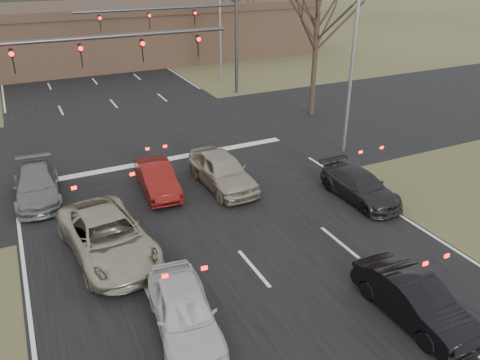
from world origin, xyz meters
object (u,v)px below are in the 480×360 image
object	(u,v)px
building	(99,34)
car_black_hatch	(414,299)
mast_arm_far	(199,25)
streetlight_right_near	(351,43)
streetlight_right_far	(218,8)
car_silver_ahead	(222,170)
car_grey_ahead	(37,185)
car_charcoal_sedan	(360,186)
car_white_sedan	(184,311)
car_silver_suv	(108,237)
car_red_ahead	(157,178)
mast_arm_near	(31,70)

from	to	relation	value
building	car_black_hatch	world-z (taller)	building
mast_arm_far	car_black_hatch	xyz separation A→B (m)	(-3.18, -24.01, -4.37)
building	streetlight_right_near	bearing A→B (deg)	-76.31
streetlight_right_far	car_silver_ahead	size ratio (longest dim) A/B	2.22
car_black_hatch	car_grey_ahead	xyz separation A→B (m)	(-8.92, 12.41, -0.01)
car_charcoal_sedan	streetlight_right_near	bearing A→B (deg)	61.02
car_white_sedan	car_charcoal_sedan	xyz separation A→B (m)	(9.31, 4.04, -0.08)
car_white_sedan	car_grey_ahead	bearing A→B (deg)	113.34
mast_arm_far	streetlight_right_near	world-z (taller)	streetlight_right_near
mast_arm_far	car_silver_ahead	world-z (taller)	mast_arm_far
car_silver_ahead	streetlight_right_far	bearing A→B (deg)	65.12
building	car_grey_ahead	xyz separation A→B (m)	(-7.92, -26.60, -2.03)
building	car_white_sedan	distance (m)	37.04
car_black_hatch	building	bearing A→B (deg)	90.99
streetlight_right_near	car_charcoal_sedan	bearing A→B (deg)	-118.63
car_silver_suv	car_charcoal_sedan	size ratio (longest dim) A/B	1.29
mast_arm_far	car_grey_ahead	distance (m)	17.33
building	car_black_hatch	size ratio (longest dim) A/B	10.86
car_white_sedan	car_grey_ahead	xyz separation A→B (m)	(-2.92, 10.04, -0.04)
streetlight_right_far	car_silver_suv	xyz separation A→B (m)	(-13.42, -21.10, -4.85)
mast_arm_far	car_white_sedan	distance (m)	23.91
streetlight_right_far	car_white_sedan	xyz separation A→B (m)	(-12.32, -25.64, -4.91)
mast_arm_far	car_black_hatch	size ratio (longest dim) A/B	2.85
car_charcoal_sedan	car_red_ahead	xyz separation A→B (m)	(-7.49, 4.43, 0.03)
building	mast_arm_far	size ratio (longest dim) A/B	3.81
streetlight_right_near	car_grey_ahead	size ratio (longest dim) A/B	2.28
mast_arm_near	car_white_sedan	size ratio (longest dim) A/B	3.05
car_black_hatch	car_charcoal_sedan	distance (m)	7.21
car_charcoal_sedan	car_silver_suv	bearing A→B (deg)	176.90
car_white_sedan	mast_arm_far	bearing A→B (deg)	74.12
car_red_ahead	streetlight_right_far	bearing A→B (deg)	62.39
car_charcoal_sedan	streetlight_right_far	bearing A→B (deg)	81.72
building	streetlight_right_far	world-z (taller)	streetlight_right_far
mast_arm_near	streetlight_right_far	world-z (taller)	streetlight_right_far
streetlight_right_near	car_silver_ahead	bearing A→B (deg)	-172.61
streetlight_right_near	streetlight_right_far	bearing A→B (deg)	88.32
streetlight_right_far	car_grey_ahead	bearing A→B (deg)	-134.34
car_grey_ahead	car_charcoal_sedan	bearing A→B (deg)	-23.36
car_white_sedan	streetlight_right_near	bearing A→B (deg)	43.29
mast_arm_near	car_red_ahead	size ratio (longest dim) A/B	3.16
car_charcoal_sedan	car_grey_ahead	bearing A→B (deg)	153.53
car_white_sedan	car_red_ahead	distance (m)	8.67
car_black_hatch	car_charcoal_sedan	xyz separation A→B (m)	(3.31, 6.40, -0.05)
car_black_hatch	car_grey_ahead	size ratio (longest dim) A/B	0.89
mast_arm_far	streetlight_right_far	bearing A→B (deg)	51.89
car_black_hatch	car_silver_ahead	xyz separation A→B (m)	(-1.42, 10.07, 0.12)
car_silver_suv	building	bearing A→B (deg)	73.02
streetlight_right_far	car_silver_suv	distance (m)	25.47
streetlight_right_far	car_silver_ahead	world-z (taller)	streetlight_right_far
streetlight_right_near	car_grey_ahead	world-z (taller)	streetlight_right_near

